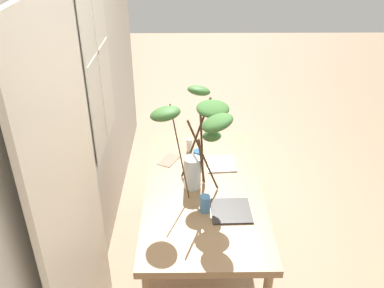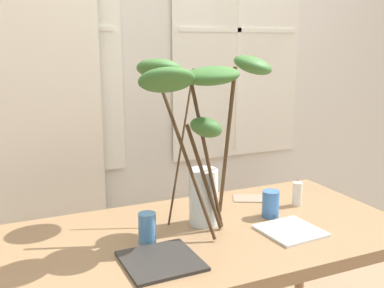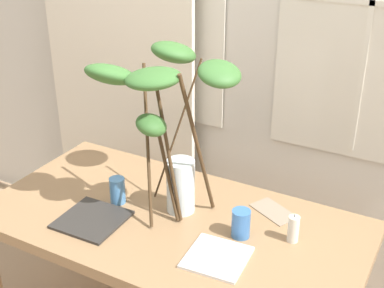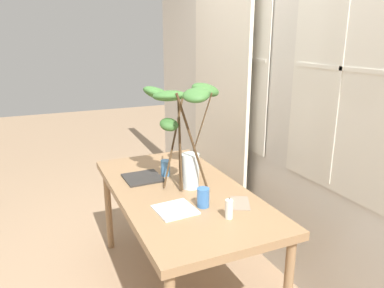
{
  "view_description": "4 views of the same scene",
  "coord_description": "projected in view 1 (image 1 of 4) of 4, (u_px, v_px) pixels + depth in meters",
  "views": [
    {
      "loc": [
        -2.37,
        0.11,
        2.47
      ],
      "look_at": [
        0.02,
        0.08,
        1.1
      ],
      "focal_mm": 38.54,
      "sensor_mm": 36.0,
      "label": 1
    },
    {
      "loc": [
        -0.76,
        -1.51,
        1.5
      ],
      "look_at": [
        -0.03,
        0.13,
        1.1
      ],
      "focal_mm": 42.35,
      "sensor_mm": 36.0,
      "label": 2
    },
    {
      "loc": [
        0.95,
        -1.54,
        2.0
      ],
      "look_at": [
        0.02,
        0.14,
        1.06
      ],
      "focal_mm": 48.96,
      "sensor_mm": 36.0,
      "label": 3
    },
    {
      "loc": [
        2.09,
        -0.84,
        1.74
      ],
      "look_at": [
        -0.04,
        0.11,
        1.05
      ],
      "focal_mm": 34.25,
      "sensor_mm": 36.0,
      "label": 4
    }
  ],
  "objects": [
    {
      "name": "ground",
      "position": [
        202.0,
        264.0,
        3.29
      ],
      "size": [
        14.0,
        14.0,
        0.0
      ],
      "primitive_type": "plane",
      "color": "#9E7F60"
    },
    {
      "name": "back_wall_with_windows",
      "position": [
        72.0,
        102.0,
        2.57
      ],
      "size": [
        4.86,
        0.14,
        2.84
      ],
      "color": "beige",
      "rests_on": "ground"
    },
    {
      "name": "curtain_sheer_side",
      "position": [
        75.0,
        219.0,
        2.09
      ],
      "size": [
        0.94,
        0.03,
        2.21
      ],
      "primitive_type": "cube",
      "color": "silver",
      "rests_on": "ground"
    },
    {
      "name": "dining_table",
      "position": [
        203.0,
        194.0,
        2.94
      ],
      "size": [
        1.58,
        0.82,
        0.76
      ],
      "color": "#93704C",
      "rests_on": "ground"
    },
    {
      "name": "vase_with_branches",
      "position": [
        198.0,
        132.0,
        2.63
      ],
      "size": [
        0.64,
        0.59,
        0.71
      ],
      "color": "silver",
      "rests_on": "dining_table"
    },
    {
      "name": "drinking_glass_blue_left",
      "position": [
        206.0,
        204.0,
        2.65
      ],
      "size": [
        0.07,
        0.07,
        0.12
      ],
      "primitive_type": "cylinder",
      "color": "#4C84BC",
      "rests_on": "dining_table"
    },
    {
      "name": "drinking_glass_blue_right",
      "position": [
        198.0,
        157.0,
        3.14
      ],
      "size": [
        0.07,
        0.07,
        0.12
      ],
      "primitive_type": "cylinder",
      "color": "#386BAD",
      "rests_on": "dining_table"
    },
    {
      "name": "plate_square_left",
      "position": [
        231.0,
        211.0,
        2.67
      ],
      "size": [
        0.26,
        0.26,
        0.01
      ],
      "primitive_type": "cube",
      "rotation": [
        0.0,
        0.0,
        0.03
      ],
      "color": "#2D2B28",
      "rests_on": "dining_table"
    },
    {
      "name": "plate_square_right",
      "position": [
        221.0,
        164.0,
        3.15
      ],
      "size": [
        0.24,
        0.24,
        0.01
      ],
      "primitive_type": "cube",
      "rotation": [
        0.0,
        0.0,
        0.07
      ],
      "color": "white",
      "rests_on": "dining_table"
    },
    {
      "name": "napkin_folded",
      "position": [
        169.0,
        160.0,
        3.21
      ],
      "size": [
        0.22,
        0.19,
        0.0
      ],
      "primitive_type": "cube",
      "rotation": [
        0.0,
        0.0,
        -0.47
      ],
      "color": "gray",
      "rests_on": "dining_table"
    },
    {
      "name": "pillar_candle",
      "position": [
        189.0,
        145.0,
        3.3
      ],
      "size": [
        0.04,
        0.04,
        0.12
      ],
      "color": "silver",
      "rests_on": "dining_table"
    }
  ]
}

